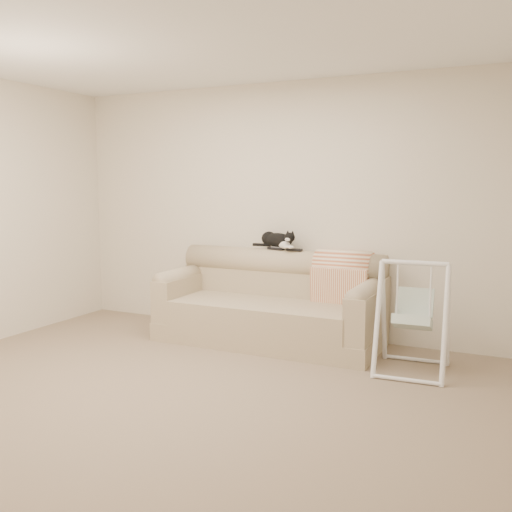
{
  "coord_description": "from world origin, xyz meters",
  "views": [
    {
      "loc": [
        2.28,
        -3.49,
        1.57
      ],
      "look_at": [
        -0.0,
        1.27,
        0.9
      ],
      "focal_mm": 40.0,
      "sensor_mm": 36.0,
      "label": 1
    }
  ],
  "objects_px": {
    "remote_b": "(294,250)",
    "remote_a": "(276,248)",
    "sofa": "(271,306)",
    "tuxedo_cat": "(277,240)",
    "baby_swing": "(413,316)"
  },
  "relations": [
    {
      "from": "remote_b",
      "to": "remote_a",
      "type": "bearing_deg",
      "value": 176.77
    },
    {
      "from": "remote_a",
      "to": "remote_b",
      "type": "distance_m",
      "value": 0.21
    },
    {
      "from": "sofa",
      "to": "tuxedo_cat",
      "type": "height_order",
      "value": "tuxedo_cat"
    },
    {
      "from": "sofa",
      "to": "baby_swing",
      "type": "height_order",
      "value": "baby_swing"
    },
    {
      "from": "sofa",
      "to": "remote_a",
      "type": "height_order",
      "value": "remote_a"
    },
    {
      "from": "tuxedo_cat",
      "to": "baby_swing",
      "type": "xyz_separation_m",
      "value": [
        1.5,
        -0.62,
        -0.52
      ]
    },
    {
      "from": "remote_a",
      "to": "tuxedo_cat",
      "type": "relative_size",
      "value": 0.37
    },
    {
      "from": "tuxedo_cat",
      "to": "sofa",
      "type": "bearing_deg",
      "value": -79.01
    },
    {
      "from": "remote_a",
      "to": "tuxedo_cat",
      "type": "bearing_deg",
      "value": 77.17
    },
    {
      "from": "sofa",
      "to": "remote_b",
      "type": "height_order",
      "value": "remote_b"
    },
    {
      "from": "remote_a",
      "to": "baby_swing",
      "type": "bearing_deg",
      "value": -21.36
    },
    {
      "from": "remote_b",
      "to": "baby_swing",
      "type": "relative_size",
      "value": 0.18
    },
    {
      "from": "sofa",
      "to": "tuxedo_cat",
      "type": "bearing_deg",
      "value": 100.99
    },
    {
      "from": "sofa",
      "to": "remote_b",
      "type": "distance_m",
      "value": 0.62
    },
    {
      "from": "baby_swing",
      "to": "tuxedo_cat",
      "type": "bearing_deg",
      "value": 157.68
    }
  ]
}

